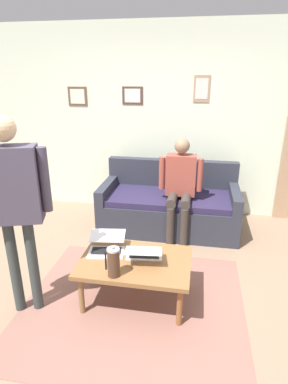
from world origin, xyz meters
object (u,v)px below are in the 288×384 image
object	(u,v)px
laptop_center	(107,246)
french_press	(114,262)
person_standing	(13,194)
couch	(169,206)
coffee_table	(135,264)
laptop_left	(144,253)
person_seated	(180,183)

from	to	relation	value
laptop_center	french_press	world-z (taller)	french_press
person_standing	couch	bearing A→B (deg)	-120.24
french_press	laptop_center	bearing A→B (deg)	-65.23
coffee_table	person_standing	size ratio (longest dim) A/B	0.58
couch	laptop_center	world-z (taller)	couch
person_standing	coffee_table	bearing A→B (deg)	-162.36
coffee_table	laptop_left	size ratio (longest dim) A/B	2.46
coffee_table	person_standing	world-z (taller)	person_standing
couch	person_seated	size ratio (longest dim) A/B	1.42
laptop_left	french_press	world-z (taller)	french_press
laptop_left	french_press	size ratio (longest dim) A/B	1.44
laptop_left	person_standing	world-z (taller)	person_standing
laptop_left	laptop_center	world-z (taller)	laptop_left
laptop_left	person_standing	xyz separation A→B (m)	(1.00, 0.36, 0.65)
coffee_table	laptop_center	xyz separation A→B (m)	(0.30, -0.12, 0.09)
laptop_center	person_standing	xyz separation A→B (m)	(0.63, 0.41, 0.65)
coffee_table	laptop_left	world-z (taller)	laptop_left
couch	laptop_center	distance (m)	1.53
laptop_center	person_seated	distance (m)	1.39
person_seated	coffee_table	bearing A→B (deg)	77.15
laptop_left	laptop_center	distance (m)	0.38
laptop_center	french_press	bearing A→B (deg)	114.77
couch	person_standing	bearing A→B (deg)	59.76
french_press	person_seated	world-z (taller)	person_seated
couch	french_press	bearing A→B (deg)	81.05
french_press	person_seated	size ratio (longest dim) A/B	0.22
couch	person_seated	world-z (taller)	person_seated
laptop_center	person_standing	world-z (taller)	person_standing
person_seated	french_press	bearing A→B (deg)	74.70
coffee_table	person_standing	bearing A→B (deg)	17.64
laptop_center	french_press	size ratio (longest dim) A/B	1.38
couch	person_seated	xyz separation A→B (m)	(-0.15, 0.23, 0.42)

